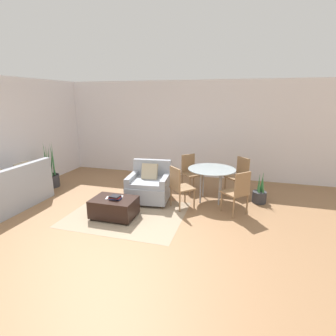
% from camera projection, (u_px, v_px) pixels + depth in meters
% --- Properties ---
extents(ground_plane, '(20.00, 20.00, 0.00)m').
position_uv_depth(ground_plane, '(113.00, 239.00, 4.35)').
color(ground_plane, '#936B47').
extents(wall_back, '(12.00, 0.06, 2.75)m').
position_uv_depth(wall_back, '(174.00, 129.00, 7.70)').
color(wall_back, white).
rests_on(wall_back, ground_plane).
extents(wall_left, '(0.06, 12.00, 2.75)m').
position_uv_depth(wall_left, '(15.00, 137.00, 6.25)').
color(wall_left, white).
rests_on(wall_left, ground_plane).
extents(area_rug, '(2.26, 1.83, 0.01)m').
position_uv_depth(area_rug, '(127.00, 214.00, 5.29)').
color(area_rug, gray).
rests_on(area_rug, ground_plane).
extents(couch, '(0.91, 1.79, 0.94)m').
position_uv_depth(couch, '(8.00, 194.00, 5.50)').
color(couch, '#999EA8').
rests_on(couch, ground_plane).
extents(armchair, '(0.97, 0.95, 0.88)m').
position_uv_depth(armchair, '(149.00, 186.00, 5.93)').
color(armchair, '#999EA8').
rests_on(armchair, ground_plane).
extents(ottoman, '(0.84, 0.59, 0.39)m').
position_uv_depth(ottoman, '(114.00, 207.00, 5.11)').
color(ottoman, black).
rests_on(ottoman, ground_plane).
extents(book_stack, '(0.23, 0.19, 0.08)m').
position_uv_depth(book_stack, '(115.00, 197.00, 5.02)').
color(book_stack, '#2D478C').
rests_on(book_stack, ottoman).
extents(tv_remote_primary, '(0.07, 0.14, 0.01)m').
position_uv_depth(tv_remote_primary, '(122.00, 197.00, 5.14)').
color(tv_remote_primary, '#B7B7BC').
rests_on(tv_remote_primary, ottoman).
extents(tv_remote_secondary, '(0.08, 0.16, 0.01)m').
position_uv_depth(tv_remote_secondary, '(107.00, 198.00, 5.08)').
color(tv_remote_secondary, '#B7B7BC').
rests_on(tv_remote_secondary, ottoman).
extents(potted_plant, '(0.44, 0.44, 1.21)m').
position_uv_depth(potted_plant, '(50.00, 177.00, 6.86)').
color(potted_plant, '#333338').
rests_on(potted_plant, ground_plane).
extents(dining_table, '(1.05, 1.05, 0.75)m').
position_uv_depth(dining_table, '(212.00, 173.00, 5.82)').
color(dining_table, '#99A8AD').
rests_on(dining_table, ground_plane).
extents(dining_chair_near_left, '(0.59, 0.59, 0.90)m').
position_uv_depth(dining_chair_near_left, '(179.00, 185.00, 5.46)').
color(dining_chair_near_left, '#93704C').
rests_on(dining_chair_near_left, ground_plane).
extents(dining_chair_near_right, '(0.59, 0.59, 0.90)m').
position_uv_depth(dining_chair_near_right, '(238.00, 190.00, 5.15)').
color(dining_chair_near_right, '#93704C').
rests_on(dining_chair_near_right, ground_plane).
extents(dining_chair_far_left, '(0.59, 0.59, 0.90)m').
position_uv_depth(dining_chair_far_left, '(190.00, 170.00, 6.58)').
color(dining_chair_far_left, '#93704C').
rests_on(dining_chair_far_left, ground_plane).
extents(dining_chair_far_right, '(0.59, 0.59, 0.90)m').
position_uv_depth(dining_chair_far_right, '(239.00, 174.00, 6.26)').
color(dining_chair_far_right, '#93704C').
rests_on(dining_chair_far_right, ground_plane).
extents(potted_plant_small, '(0.31, 0.31, 0.71)m').
position_uv_depth(potted_plant_small, '(260.00, 195.00, 5.83)').
color(potted_plant_small, '#333338').
rests_on(potted_plant_small, ground_plane).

